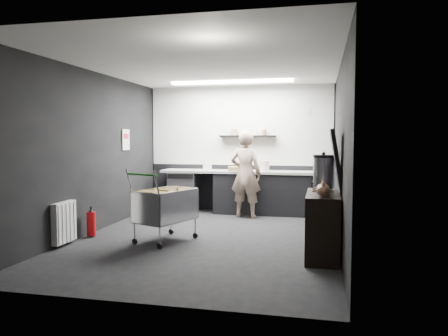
# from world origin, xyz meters

# --- Properties ---
(floor) EXTENTS (5.50, 5.50, 0.00)m
(floor) POSITION_xyz_m (0.00, 0.00, 0.00)
(floor) COLOR black
(floor) RESTS_ON ground
(ceiling) EXTENTS (5.50, 5.50, 0.00)m
(ceiling) POSITION_xyz_m (0.00, 0.00, 2.70)
(ceiling) COLOR white
(ceiling) RESTS_ON wall_back
(wall_back) EXTENTS (5.50, 0.00, 5.50)m
(wall_back) POSITION_xyz_m (0.00, 2.75, 1.35)
(wall_back) COLOR black
(wall_back) RESTS_ON floor
(wall_front) EXTENTS (5.50, 0.00, 5.50)m
(wall_front) POSITION_xyz_m (0.00, -2.75, 1.35)
(wall_front) COLOR black
(wall_front) RESTS_ON floor
(wall_left) EXTENTS (0.00, 5.50, 5.50)m
(wall_left) POSITION_xyz_m (-2.00, 0.00, 1.35)
(wall_left) COLOR black
(wall_left) RESTS_ON floor
(wall_right) EXTENTS (0.00, 5.50, 5.50)m
(wall_right) POSITION_xyz_m (2.00, 0.00, 1.35)
(wall_right) COLOR black
(wall_right) RESTS_ON floor
(kitchen_wall_panel) EXTENTS (3.95, 0.02, 1.70)m
(kitchen_wall_panel) POSITION_xyz_m (0.00, 2.73, 1.85)
(kitchen_wall_panel) COLOR silver
(kitchen_wall_panel) RESTS_ON wall_back
(dado_panel) EXTENTS (3.95, 0.02, 1.00)m
(dado_panel) POSITION_xyz_m (0.00, 2.73, 0.50)
(dado_panel) COLOR black
(dado_panel) RESTS_ON wall_back
(floating_shelf) EXTENTS (1.20, 0.22, 0.04)m
(floating_shelf) POSITION_xyz_m (0.20, 2.62, 1.62)
(floating_shelf) COLOR black
(floating_shelf) RESTS_ON wall_back
(wall_clock) EXTENTS (0.20, 0.03, 0.20)m
(wall_clock) POSITION_xyz_m (1.40, 2.72, 2.15)
(wall_clock) COLOR silver
(wall_clock) RESTS_ON wall_back
(poster) EXTENTS (0.02, 0.30, 0.40)m
(poster) POSITION_xyz_m (-1.98, 1.30, 1.55)
(poster) COLOR silver
(poster) RESTS_ON wall_left
(poster_red_band) EXTENTS (0.02, 0.22, 0.10)m
(poster_red_band) POSITION_xyz_m (-1.98, 1.30, 1.62)
(poster_red_band) COLOR red
(poster_red_band) RESTS_ON poster
(radiator) EXTENTS (0.10, 0.50, 0.60)m
(radiator) POSITION_xyz_m (-1.94, -0.90, 0.35)
(radiator) COLOR silver
(radiator) RESTS_ON wall_left
(ceiling_strip) EXTENTS (2.40, 0.20, 0.04)m
(ceiling_strip) POSITION_xyz_m (0.00, 1.85, 2.67)
(ceiling_strip) COLOR white
(ceiling_strip) RESTS_ON ceiling
(prep_counter) EXTENTS (3.20, 0.61, 0.90)m
(prep_counter) POSITION_xyz_m (0.14, 2.42, 0.46)
(prep_counter) COLOR black
(prep_counter) RESTS_ON floor
(person) EXTENTS (0.69, 0.51, 1.73)m
(person) POSITION_xyz_m (0.27, 1.97, 0.87)
(person) COLOR beige
(person) RESTS_ON floor
(shopping_cart) EXTENTS (0.91, 1.18, 1.08)m
(shopping_cart) POSITION_xyz_m (-0.59, -0.30, 0.52)
(shopping_cart) COLOR silver
(shopping_cart) RESTS_ON floor
(sideboard) EXTENTS (0.49, 1.14, 1.71)m
(sideboard) POSITION_xyz_m (1.78, -0.63, 0.55)
(sideboard) COLOR black
(sideboard) RESTS_ON floor
(fire_extinguisher) EXTENTS (0.14, 0.14, 0.47)m
(fire_extinguisher) POSITION_xyz_m (-1.85, -0.28, 0.23)
(fire_extinguisher) COLOR #AB0B0F
(fire_extinguisher) RESTS_ON floor
(cardboard_box) EXTENTS (0.51, 0.44, 0.09)m
(cardboard_box) POSITION_xyz_m (0.06, 2.37, 0.94)
(cardboard_box) COLOR olive
(cardboard_box) RESTS_ON prep_counter
(pink_tub) EXTENTS (0.21, 0.21, 0.21)m
(pink_tub) POSITION_xyz_m (0.58, 2.42, 1.01)
(pink_tub) COLOR silver
(pink_tub) RESTS_ON prep_counter
(white_container) EXTENTS (0.19, 0.15, 0.15)m
(white_container) POSITION_xyz_m (-0.62, 2.37, 0.98)
(white_container) COLOR silver
(white_container) RESTS_ON prep_counter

